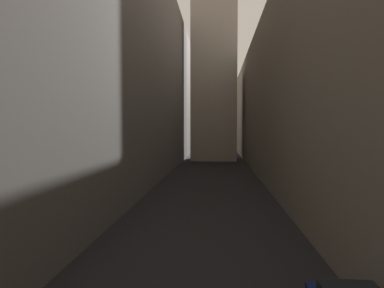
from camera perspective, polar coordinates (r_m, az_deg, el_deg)
ground_plane at (r=35.04m, az=3.21°, el=-6.79°), size 264.00×264.00×0.00m
building_block_left at (r=39.68m, az=-16.31°, el=12.49°), size 15.05×108.00×25.20m
building_block_right at (r=38.70m, az=23.27°, el=7.45°), size 15.19×108.00×18.26m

